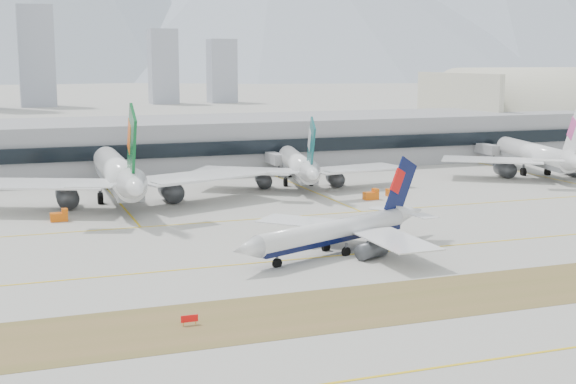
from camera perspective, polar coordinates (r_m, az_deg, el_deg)
name	(u,v)px	position (r m, az deg, el deg)	size (l,w,h in m)	color
ground	(322,250)	(141.90, 2.43, -4.12)	(3000.00, 3000.00, 0.00)	#A7A49C
apron_markings	(501,354)	(96.35, 14.93, -11.08)	(360.00, 122.22, 0.06)	brown
taxiing_airliner	(339,231)	(139.23, 3.66, -2.80)	(44.18, 37.42, 15.66)	white
widebody_eva	(119,175)	(189.48, -11.94, 1.17)	(70.06, 68.38, 24.97)	white
widebody_cathay	(299,166)	(210.58, 0.78, 1.84)	(55.23, 54.91, 20.14)	white
widebody_china_air	(538,156)	(240.80, 17.34, 2.46)	(59.05, 58.71, 21.54)	white
terminal	(181,143)	(249.34, -7.64, 3.44)	(280.00, 43.10, 15.00)	gray
hangar	(553,143)	(336.03, 18.31, 3.32)	(91.00, 60.00, 60.00)	beige
hold_sign_left	(189,319)	(103.12, -7.02, -8.94)	(2.20, 0.15, 1.35)	red
gse_c	(371,195)	(192.65, 5.95, -0.22)	(3.55, 2.00, 2.60)	#D8580B
gse_b	(60,216)	(172.61, -15.93, -1.67)	(3.55, 2.00, 2.60)	#D8580B
gse_extra	(394,192)	(198.32, 7.56, 0.02)	(3.55, 2.00, 2.60)	#D8580B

